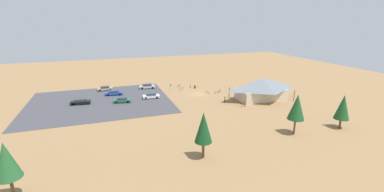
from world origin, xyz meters
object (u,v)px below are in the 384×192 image
(trash_bin, at_px, (195,87))
(car_blue_back_corner, at_px, (114,93))
(bicycle_purple_front_row, at_px, (207,93))
(car_tan_aisle_side, at_px, (105,88))
(bicycle_teal_back_row, at_px, (181,89))
(pine_mideast, at_px, (343,107))
(car_white_mid_lot, at_px, (151,96))
(pine_west, at_px, (297,107))
(bicycle_blue_yard_right, at_px, (190,86))
(lot_sign, at_px, (171,87))
(bicycle_black_lone_east, at_px, (179,86))
(car_green_end_stall, at_px, (122,100))
(bike_pavilion, at_px, (261,88))
(pine_east, at_px, (203,128))
(visitor_crossing_yard, at_px, (225,99))
(bicycle_yellow_trailside, at_px, (237,90))
(bicycle_green_by_bin, at_px, (216,92))
(car_black_by_curb, at_px, (80,102))
(pine_midwest, at_px, (6,161))
(bicycle_white_edge_north, at_px, (220,91))
(car_silver_inner_stall, at_px, (147,86))

(trash_bin, distance_m, car_blue_back_corner, 24.25)
(bicycle_purple_front_row, bearing_deg, car_tan_aisle_side, -25.80)
(bicycle_teal_back_row, xyz_separation_m, car_tan_aisle_side, (21.74, -6.95, 0.35))
(bicycle_teal_back_row, bearing_deg, pine_mideast, 119.52)
(car_white_mid_lot, bearing_deg, pine_west, 123.85)
(bicycle_teal_back_row, distance_m, bicycle_blue_yard_right, 4.14)
(car_tan_aisle_side, bearing_deg, lot_sign, 158.15)
(trash_bin, distance_m, lot_sign, 8.24)
(pine_mideast, relative_size, bicycle_purple_front_row, 4.27)
(bicycle_blue_yard_right, bearing_deg, pine_mideast, 114.05)
(lot_sign, bearing_deg, bicycle_black_lone_east, -131.20)
(lot_sign, distance_m, car_green_end_stall, 15.88)
(car_blue_back_corner, bearing_deg, car_green_end_stall, 101.77)
(bike_pavilion, bearing_deg, car_blue_back_corner, -24.81)
(pine_east, bearing_deg, visitor_crossing_yard, -122.83)
(bike_pavilion, relative_size, visitor_crossing_yard, 9.00)
(pine_west, bearing_deg, bicycle_purple_front_row, -80.81)
(trash_bin, height_order, visitor_crossing_yard, visitor_crossing_yard)
(bicycle_yellow_trailside, distance_m, car_blue_back_corner, 35.78)
(pine_west, height_order, bicycle_green_by_bin, pine_west)
(car_black_by_curb, bearing_deg, bike_pavilion, 166.01)
(car_black_by_curb, height_order, visitor_crossing_yard, visitor_crossing_yard)
(car_blue_back_corner, bearing_deg, car_white_mid_lot, 144.81)
(lot_sign, height_order, bicycle_teal_back_row, lot_sign)
(pine_mideast, bearing_deg, bicycle_blue_yard_right, -65.95)
(bike_pavilion, bearing_deg, pine_midwest, 26.11)
(bicycle_green_by_bin, distance_m, bicycle_teal_back_row, 10.97)
(pine_midwest, xyz_separation_m, car_white_mid_lot, (-23.24, -35.41, -4.35))
(pine_midwest, bearing_deg, bicycle_blue_yard_right, -130.85)
(pine_west, bearing_deg, bicycle_green_by_bin, -85.80)
(bicycle_blue_yard_right, distance_m, car_green_end_stall, 23.25)
(bicycle_white_edge_north, xyz_separation_m, car_black_by_curb, (38.17, -0.94, 0.35))
(bicycle_yellow_trailside, height_order, bicycle_white_edge_north, bicycle_white_edge_north)
(bicycle_blue_yard_right, bearing_deg, car_green_end_stall, 21.92)
(pine_mideast, height_order, bicycle_white_edge_north, pine_mideast)
(bicycle_black_lone_east, xyz_separation_m, bicycle_yellow_trailside, (-14.88, 10.98, 0.01))
(car_blue_back_corner, height_order, visitor_crossing_yard, visitor_crossing_yard)
(pine_west, height_order, bicycle_yellow_trailside, pine_west)
(bicycle_white_edge_north, bearing_deg, bicycle_yellow_trailside, 166.43)
(bicycle_purple_front_row, distance_m, car_silver_inner_stall, 19.22)
(pine_west, bearing_deg, pine_east, 7.70)
(car_silver_inner_stall, relative_size, car_green_end_stall, 1.07)
(lot_sign, height_order, bicycle_green_by_bin, lot_sign)
(car_tan_aisle_side, bearing_deg, car_silver_inner_stall, 172.01)
(pine_mideast, height_order, pine_west, pine_west)
(lot_sign, relative_size, car_tan_aisle_side, 0.50)
(trash_bin, height_order, bicycle_blue_yard_right, bicycle_blue_yard_right)
(pine_midwest, height_order, bicycle_green_by_bin, pine_midwest)
(car_white_mid_lot, bearing_deg, car_silver_inner_stall, -94.34)
(pine_east, height_order, bicycle_blue_yard_right, pine_east)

